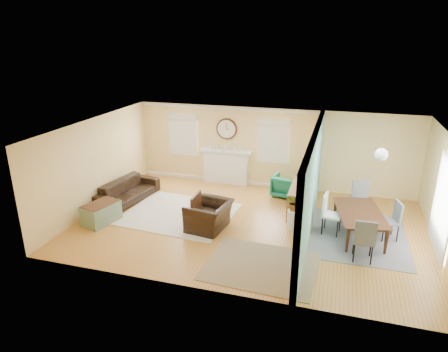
{
  "coord_description": "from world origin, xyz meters",
  "views": [
    {
      "loc": [
        2.05,
        -9.3,
        4.78
      ],
      "look_at": [
        -0.8,
        0.3,
        1.2
      ],
      "focal_mm": 32.0,
      "sensor_mm": 36.0,
      "label": 1
    }
  ],
  "objects": [
    {
      "name": "floor",
      "position": [
        0.0,
        0.0,
        0.0
      ],
      "size": [
        9.0,
        9.0,
        0.0
      ],
      "primitive_type": "plane",
      "color": "#B06F28",
      "rests_on": "ground"
    },
    {
      "name": "wall_back",
      "position": [
        0.0,
        3.0,
        1.3
      ],
      "size": [
        9.0,
        0.02,
        2.6
      ],
      "primitive_type": "cube",
      "color": "#E6C57F",
      "rests_on": "ground"
    },
    {
      "name": "wall_front",
      "position": [
        0.0,
        -3.0,
        1.3
      ],
      "size": [
        9.0,
        0.02,
        2.6
      ],
      "primitive_type": "cube",
      "color": "#E6C57F",
      "rests_on": "ground"
    },
    {
      "name": "wall_left",
      "position": [
        -4.5,
        0.0,
        1.3
      ],
      "size": [
        0.02,
        6.0,
        2.6
      ],
      "primitive_type": "cube",
      "color": "#E6C57F",
      "rests_on": "ground"
    },
    {
      "name": "wall_right",
      "position": [
        4.5,
        0.0,
        1.3
      ],
      "size": [
        0.02,
        6.0,
        2.6
      ],
      "primitive_type": "cube",
      "color": "#E6C57F",
      "rests_on": "ground"
    },
    {
      "name": "ceiling",
      "position": [
        0.0,
        0.0,
        2.6
      ],
      "size": [
        9.0,
        6.0,
        0.02
      ],
      "primitive_type": "cube",
      "color": "white",
      "rests_on": "wall_back"
    },
    {
      "name": "partition",
      "position": [
        1.51,
        0.28,
        1.36
      ],
      "size": [
        0.17,
        6.0,
        2.6
      ],
      "color": "#E6C57F",
      "rests_on": "ground"
    },
    {
      "name": "fireplace",
      "position": [
        -1.5,
        2.88,
        0.6
      ],
      "size": [
        1.7,
        0.3,
        1.17
      ],
      "color": "white",
      "rests_on": "ground"
    },
    {
      "name": "wall_clock",
      "position": [
        -1.5,
        2.97,
        1.85
      ],
      "size": [
        0.7,
        0.07,
        0.7
      ],
      "color": "#472110",
      "rests_on": "wall_back"
    },
    {
      "name": "window_left",
      "position": [
        -3.05,
        2.95,
        1.66
      ],
      "size": [
        1.05,
        0.13,
        1.42
      ],
      "color": "white",
      "rests_on": "wall_back"
    },
    {
      "name": "window_right",
      "position": [
        0.05,
        2.95,
        1.66
      ],
      "size": [
        1.05,
        0.13,
        1.42
      ],
      "color": "white",
      "rests_on": "wall_back"
    },
    {
      "name": "french_doors",
      "position": [
        4.45,
        0.0,
        1.1
      ],
      "size": [
        0.06,
        1.7,
        2.2
      ],
      "color": "white",
      "rests_on": "ground"
    },
    {
      "name": "pendant",
      "position": [
        3.0,
        0.0,
        2.2
      ],
      "size": [
        0.3,
        0.3,
        0.55
      ],
      "color": "gold",
      "rests_on": "ceiling"
    },
    {
      "name": "rug_cream",
      "position": [
        -2.06,
        0.12,
        0.01
      ],
      "size": [
        3.1,
        2.74,
        0.02
      ],
      "primitive_type": "cube",
      "rotation": [
        0.0,
        0.0,
        -0.08
      ],
      "color": "beige",
      "rests_on": "floor"
    },
    {
      "name": "rug_jute",
      "position": [
        0.69,
        -1.85,
        0.01
      ],
      "size": [
        2.46,
        2.05,
        0.01
      ],
      "primitive_type": "cube",
      "rotation": [
        0.0,
        0.0,
        -0.05
      ],
      "color": "#978360",
      "rests_on": "floor"
    },
    {
      "name": "rug_grey",
      "position": [
        2.75,
        0.2,
        0.01
      ],
      "size": [
        2.29,
        2.87,
        0.01
      ],
      "primitive_type": "cube",
      "color": "slate",
      "rests_on": "floor"
    },
    {
      "name": "sofa",
      "position": [
        -3.92,
        0.6,
        0.32
      ],
      "size": [
        1.17,
        2.28,
        0.64
      ],
      "primitive_type": "imported",
      "rotation": [
        0.0,
        0.0,
        1.42
      ],
      "color": "black",
      "rests_on": "floor"
    },
    {
      "name": "eames_chair",
      "position": [
        -0.97,
        -0.48,
        0.36
      ],
      "size": [
        1.12,
        1.24,
        0.73
      ],
      "primitive_type": "imported",
      "rotation": [
        0.0,
        0.0,
        -1.71
      ],
      "color": "black",
      "rests_on": "floor"
    },
    {
      "name": "green_chair",
      "position": [
        0.59,
        2.3,
        0.34
      ],
      "size": [
        0.86,
        0.88,
        0.68
      ],
      "primitive_type": "imported",
      "rotation": [
        0.0,
        0.0,
        2.93
      ],
      "color": "#146D4D",
      "rests_on": "floor"
    },
    {
      "name": "trunk",
      "position": [
        -3.85,
        -0.96,
        0.28
      ],
      "size": [
        0.81,
        1.08,
        0.55
      ],
      "color": "gray",
      "rests_on": "floor"
    },
    {
      "name": "credenza",
      "position": [
        1.15,
        1.15,
        0.4
      ],
      "size": [
        0.52,
        1.54,
        0.8
      ],
      "color": "olive",
      "rests_on": "floor"
    },
    {
      "name": "tv",
      "position": [
        1.13,
        1.15,
        1.12
      ],
      "size": [
        0.25,
        1.13,
        0.64
      ],
      "primitive_type": "imported",
      "rotation": [
        0.0,
        0.0,
        1.67
      ],
      "color": "black",
      "rests_on": "credenza"
    },
    {
      "name": "garden_stool",
      "position": [
        1.13,
        0.15,
        0.25
      ],
      "size": [
        0.35,
        0.35,
        0.51
      ],
      "primitive_type": "cylinder",
      "color": "white",
      "rests_on": "floor"
    },
    {
      "name": "potted_plant",
      "position": [
        1.13,
        0.15,
        0.74
      ],
      "size": [
        0.53,
        0.51,
        0.45
      ],
      "primitive_type": "imported",
      "rotation": [
        0.0,
        0.0,
        5.79
      ],
      "color": "#337F33",
      "rests_on": "garden_stool"
    },
    {
      "name": "dining_table",
      "position": [
        2.75,
        0.2,
        0.33
      ],
      "size": [
        1.39,
        2.04,
        0.66
      ],
      "primitive_type": "imported",
      "rotation": [
        0.0,
        0.0,
        1.77
      ],
      "color": "#472110",
      "rests_on": "floor"
    },
    {
      "name": "dining_chair_n",
      "position": [
        2.8,
        1.3,
        0.61
      ],
      "size": [
        0.58,
        0.58,
        1.04
      ],
      "color": "slate",
      "rests_on": "floor"
    },
    {
      "name": "dining_chair_s",
      "position": [
        2.78,
        -0.95,
        0.61
      ],
      "size": [
        0.46,
        0.46,
        1.03
      ],
      "color": "slate",
      "rests_on": "floor"
    },
    {
      "name": "dining_chair_w",
      "position": [
        2.06,
        0.15,
        0.61
      ],
      "size": [
        0.52,
        0.52,
        1.04
      ],
      "color": "white",
      "rests_on": "floor"
    },
    {
      "name": "dining_chair_e",
      "position": [
        3.41,
        0.26,
        0.58
      ],
      "size": [
        0.54,
        0.54,
        0.98
      ],
      "color": "slate",
      "rests_on": "floor"
    }
  ]
}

